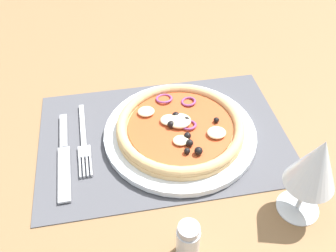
% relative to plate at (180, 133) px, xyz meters
% --- Properties ---
extents(ground_plane, '(1.90, 1.40, 0.02)m').
position_rel_plate_xyz_m(ground_plane, '(0.03, -0.01, -0.02)').
color(ground_plane, olive).
extents(placemat, '(0.45, 0.30, 0.00)m').
position_rel_plate_xyz_m(placemat, '(0.03, -0.01, -0.01)').
color(placemat, '#4C4C51').
rests_on(placemat, ground_plane).
extents(plate, '(0.27, 0.27, 0.01)m').
position_rel_plate_xyz_m(plate, '(0.00, 0.00, 0.00)').
color(plate, white).
rests_on(plate, placemat).
extents(pizza, '(0.23, 0.23, 0.03)m').
position_rel_plate_xyz_m(pizza, '(-0.00, -0.00, 0.02)').
color(pizza, tan).
rests_on(pizza, plate).
extents(fork, '(0.02, 0.18, 0.00)m').
position_rel_plate_xyz_m(fork, '(0.17, -0.01, -0.00)').
color(fork, '#B2B5BA').
rests_on(fork, placemat).
extents(knife, '(0.02, 0.20, 0.01)m').
position_rel_plate_xyz_m(knife, '(0.21, 0.01, -0.00)').
color(knife, '#B2B5BA').
rests_on(knife, placemat).
extents(wine_glass, '(0.07, 0.07, 0.15)m').
position_rel_plate_xyz_m(wine_glass, '(-0.15, 0.18, 0.09)').
color(wine_glass, silver).
rests_on(wine_glass, ground_plane).
extents(pepper_shaker, '(0.03, 0.03, 0.07)m').
position_rel_plate_xyz_m(pepper_shaker, '(0.04, 0.22, 0.02)').
color(pepper_shaker, silver).
rests_on(pepper_shaker, ground_plane).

